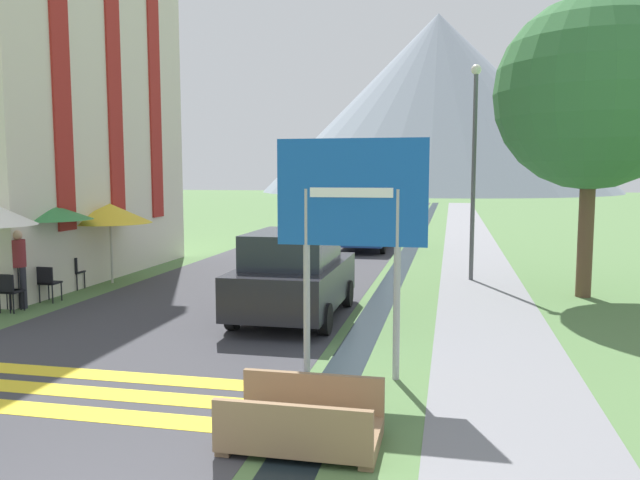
{
  "coord_description": "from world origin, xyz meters",
  "views": [
    {
      "loc": [
        2.76,
        -4.31,
        3.01
      ],
      "look_at": [
        -0.26,
        10.0,
        1.43
      ],
      "focal_mm": 35.0,
      "sensor_mm": 36.0,
      "label": 1
    }
  ],
  "objects": [
    {
      "name": "parked_car_far",
      "position": [
        -0.61,
        20.08,
        0.91
      ],
      "size": [
        1.98,
        4.45,
        1.82
      ],
      "color": "navy",
      "rests_on": "ground_plane"
    },
    {
      "name": "drainage_channel",
      "position": [
        1.2,
        30.0,
        0.0
      ],
      "size": [
        0.6,
        60.0,
        0.0
      ],
      "color": "black",
      "rests_on": "ground_plane"
    },
    {
      "name": "cafe_chair_near_right",
      "position": [
        -6.55,
        7.25,
        0.51
      ],
      "size": [
        0.4,
        0.4,
        0.85
      ],
      "rotation": [
        0.0,
        0.0,
        -0.25
      ],
      "color": "black",
      "rests_on": "ground_plane"
    },
    {
      "name": "footbridge",
      "position": [
        1.2,
        2.15,
        0.23
      ],
      "size": [
        1.7,
        1.1,
        0.65
      ],
      "color": "#846647",
      "rests_on": "ground_plane"
    },
    {
      "name": "cafe_chair_middle",
      "position": [
        -6.4,
        8.38,
        0.51
      ],
      "size": [
        0.4,
        0.4,
        0.85
      ],
      "rotation": [
        0.0,
        0.0,
        -0.31
      ],
      "color": "black",
      "rests_on": "ground_plane"
    },
    {
      "name": "ground_plane",
      "position": [
        0.0,
        20.0,
        0.0
      ],
      "size": [
        160.0,
        160.0,
        0.0
      ],
      "primitive_type": "plane",
      "color": "#517542"
    },
    {
      "name": "tree_by_path",
      "position": [
        5.96,
        11.69,
        4.86
      ],
      "size": [
        4.55,
        4.55,
        7.15
      ],
      "color": "brown",
      "rests_on": "ground_plane"
    },
    {
      "name": "cafe_chair_far_right",
      "position": [
        -6.77,
        9.92,
        0.51
      ],
      "size": [
        0.4,
        0.4,
        0.85
      ],
      "rotation": [
        0.0,
        0.0,
        0.06
      ],
      "color": "black",
      "rests_on": "ground_plane"
    },
    {
      "name": "cafe_umbrella_middle_green",
      "position": [
        -6.88,
        9.19,
        2.07
      ],
      "size": [
        2.09,
        2.09,
        2.27
      ],
      "color": "#B7B2A8",
      "rests_on": "ground_plane"
    },
    {
      "name": "streetlamp",
      "position": [
        3.35,
        13.62,
        3.48
      ],
      "size": [
        0.28,
        0.28,
        5.96
      ],
      "color": "#515156",
      "rests_on": "ground_plane"
    },
    {
      "name": "parked_car_near",
      "position": [
        -0.4,
        8.05,
        0.91
      ],
      "size": [
        2.0,
        4.07,
        1.82
      ],
      "color": "black",
      "rests_on": "ground_plane"
    },
    {
      "name": "cafe_umbrella_rear_yellow",
      "position": [
        -6.32,
        11.04,
        1.92
      ],
      "size": [
        2.24,
        2.24,
        2.18
      ],
      "color": "#B7B2A8",
      "rests_on": "ground_plane"
    },
    {
      "name": "hotel_building",
      "position": [
        -9.4,
        12.0,
        6.77
      ],
      "size": [
        6.03,
        9.46,
        12.66
      ],
      "color": "beige",
      "rests_on": "ground_plane"
    },
    {
      "name": "road_sign",
      "position": [
        1.35,
        4.58,
        2.4
      ],
      "size": [
        2.2,
        0.11,
        3.5
      ],
      "color": "#9E9EA3",
      "rests_on": "ground_plane"
    },
    {
      "name": "mountain_distant",
      "position": [
        0.13,
        98.99,
        14.07
      ],
      "size": [
        56.0,
        56.0,
        28.14
      ],
      "color": "gray",
      "rests_on": "ground_plane"
    },
    {
      "name": "cafe_chair_near_left",
      "position": [
        -6.65,
        7.28,
        0.51
      ],
      "size": [
        0.4,
        0.4,
        0.85
      ],
      "rotation": [
        0.0,
        0.0,
        0.3
      ],
      "color": "black",
      "rests_on": "ground_plane"
    },
    {
      "name": "person_standing_terrace",
      "position": [
        -6.61,
        7.69,
        1.02
      ],
      "size": [
        0.32,
        0.32,
        1.75
      ],
      "color": "#282833",
      "rests_on": "ground_plane"
    },
    {
      "name": "road",
      "position": [
        -2.5,
        30.0,
        0.0
      ],
      "size": [
        6.4,
        60.0,
        0.01
      ],
      "color": "#38383D",
      "rests_on": "ground_plane"
    },
    {
      "name": "footpath",
      "position": [
        3.6,
        30.0,
        0.0
      ],
      "size": [
        2.2,
        60.0,
        0.01
      ],
      "color": "slate",
      "rests_on": "ground_plane"
    },
    {
      "name": "crosswalk_marking",
      "position": [
        -2.5,
        3.15,
        0.01
      ],
      "size": [
        5.44,
        1.84,
        0.01
      ],
      "color": "yellow",
      "rests_on": "ground_plane"
    }
  ]
}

